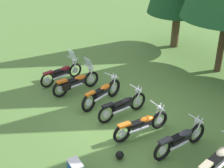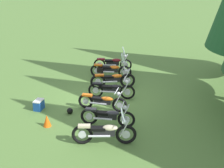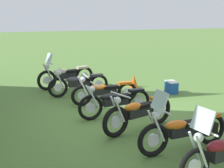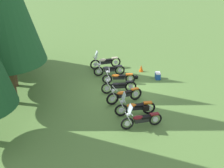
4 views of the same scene
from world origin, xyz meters
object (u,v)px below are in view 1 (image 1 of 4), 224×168
(motorcycle_0, at_px, (62,72))
(motorcycle_1, at_px, (76,82))
(motorcycle_2, at_px, (102,93))
(motorcycle_3, at_px, (123,105))
(picnic_cooler, at_px, (75,168))
(motorcycle_5, at_px, (181,139))
(dropped_helmet, at_px, (120,155))
(motorcycle_4, at_px, (142,124))
(motorcycle_6, at_px, (218,160))

(motorcycle_0, height_order, motorcycle_1, motorcycle_1)
(motorcycle_2, height_order, motorcycle_3, motorcycle_2)
(picnic_cooler, bearing_deg, motorcycle_0, 160.20)
(motorcycle_2, xyz_separation_m, motorcycle_5, (3.77, 0.68, -0.02))
(motorcycle_2, bearing_deg, dropped_helmet, -129.68)
(picnic_cooler, distance_m, dropped_helmet, 1.45)
(motorcycle_0, bearing_deg, motorcycle_2, -87.96)
(motorcycle_4, height_order, motorcycle_6, motorcycle_6)
(motorcycle_1, bearing_deg, dropped_helmet, -104.01)
(motorcycle_0, relative_size, motorcycle_3, 0.97)
(dropped_helmet, bearing_deg, motorcycle_3, 144.85)
(motorcycle_2, height_order, motorcycle_5, motorcycle_2)
(motorcycle_0, height_order, motorcycle_4, motorcycle_0)
(motorcycle_6, bearing_deg, picnic_cooler, 136.04)
(motorcycle_6, bearing_deg, motorcycle_2, 86.36)
(motorcycle_3, distance_m, picnic_cooler, 3.38)
(motorcycle_0, xyz_separation_m, motorcycle_5, (6.30, 1.27, -0.02))
(motorcycle_0, bearing_deg, motorcycle_1, -95.65)
(motorcycle_1, relative_size, motorcycle_2, 1.03)
(motorcycle_4, height_order, picnic_cooler, motorcycle_4)
(motorcycle_4, distance_m, dropped_helmet, 1.46)
(motorcycle_5, relative_size, picnic_cooler, 4.24)
(motorcycle_1, distance_m, motorcycle_3, 2.65)
(motorcycle_2, distance_m, motorcycle_4, 2.48)
(motorcycle_5, bearing_deg, motorcycle_2, 96.32)
(motorcycle_5, distance_m, picnic_cooler, 3.36)
(motorcycle_5, relative_size, motorcycle_6, 0.95)
(motorcycle_3, xyz_separation_m, motorcycle_6, (3.91, 0.69, 0.04))
(motorcycle_1, relative_size, motorcycle_5, 1.01)
(motorcycle_0, height_order, motorcycle_5, motorcycle_0)
(motorcycle_4, bearing_deg, motorcycle_1, 99.55)
(motorcycle_0, relative_size, motorcycle_5, 0.97)
(motorcycle_0, xyz_separation_m, motorcycle_3, (3.70, 0.81, -0.01))
(dropped_helmet, bearing_deg, motorcycle_6, 46.22)
(motorcycle_0, distance_m, motorcycle_4, 5.05)
(motorcycle_4, bearing_deg, motorcycle_0, 98.76)
(motorcycle_0, xyz_separation_m, dropped_helmet, (5.64, -0.56, -0.33))
(motorcycle_5, distance_m, motorcycle_6, 1.33)
(picnic_cooler, height_order, dropped_helmet, picnic_cooler)
(dropped_helmet, bearing_deg, motorcycle_0, 174.34)
(motorcycle_3, bearing_deg, picnic_cooler, -152.07)
(motorcycle_1, height_order, motorcycle_5, motorcycle_1)
(dropped_helmet, bearing_deg, motorcycle_5, 70.32)
(motorcycle_3, xyz_separation_m, picnic_cooler, (1.87, -2.81, -0.23))
(motorcycle_1, xyz_separation_m, motorcycle_5, (5.15, 1.16, -0.02))
(motorcycle_1, relative_size, dropped_helmet, 8.42)
(motorcycle_1, bearing_deg, picnic_cooler, -121.11)
(motorcycle_4, xyz_separation_m, dropped_helmet, (0.64, -1.28, -0.29))
(motorcycle_2, height_order, dropped_helmet, motorcycle_2)
(motorcycle_0, height_order, dropped_helmet, motorcycle_0)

